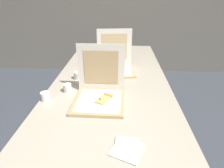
% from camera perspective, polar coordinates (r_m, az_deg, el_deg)
% --- Properties ---
extents(wall_back, '(10.00, 0.10, 2.60)m').
position_cam_1_polar(wall_back, '(3.61, 1.73, 24.03)').
color(wall_back, gray).
rests_on(wall_back, ground).
extents(table, '(0.99, 2.34, 0.76)m').
position_cam_1_polar(table, '(1.65, -0.38, -0.46)').
color(table, '#BCB29E').
rests_on(table, ground).
extents(pizza_box_front, '(0.36, 0.37, 0.37)m').
position_cam_1_polar(pizza_box_front, '(1.33, -3.85, -2.91)').
color(pizza_box_front, tan).
rests_on(pizza_box_front, table).
extents(pizza_box_middle, '(0.39, 0.41, 0.37)m').
position_cam_1_polar(pizza_box_middle, '(1.84, 1.02, 5.88)').
color(pizza_box_middle, tan).
rests_on(pizza_box_middle, table).
extents(cup_white_mid, '(0.06, 0.06, 0.06)m').
position_cam_1_polar(cup_white_mid, '(1.68, -10.44, 2.54)').
color(cup_white_mid, white).
rests_on(cup_white_mid, table).
extents(cup_white_far, '(0.06, 0.06, 0.06)m').
position_cam_1_polar(cup_white_far, '(1.98, -7.27, 6.46)').
color(cup_white_far, white).
rests_on(cup_white_far, table).
extents(cup_white_near_left, '(0.06, 0.06, 0.06)m').
position_cam_1_polar(cup_white_near_left, '(1.42, -19.64, -3.57)').
color(cup_white_near_left, white).
rests_on(cup_white_near_left, table).
extents(cup_white_near_center, '(0.06, 0.06, 0.06)m').
position_cam_1_polar(cup_white_near_center, '(1.49, -13.38, -1.16)').
color(cup_white_near_center, white).
rests_on(cup_white_near_center, table).
extents(napkin_pile, '(0.19, 0.19, 0.01)m').
position_cam_1_polar(napkin_pile, '(0.99, 4.60, -18.88)').
color(napkin_pile, white).
rests_on(napkin_pile, table).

